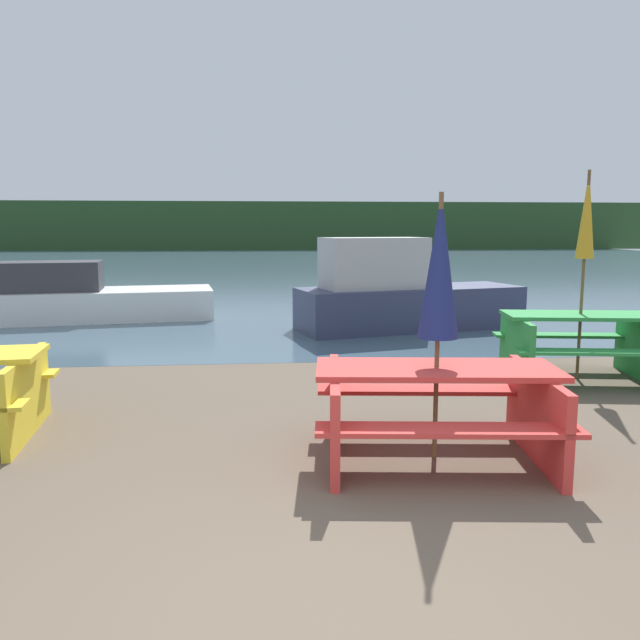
# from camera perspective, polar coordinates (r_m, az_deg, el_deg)

# --- Properties ---
(water) EXTENTS (60.00, 50.00, 0.00)m
(water) POSITION_cam_1_polar(r_m,az_deg,el_deg) (33.29, -4.72, 5.27)
(water) COLOR #425B6B
(water) RESTS_ON ground_plane
(far_treeline) EXTENTS (80.00, 1.60, 4.00)m
(far_treeline) POSITION_cam_1_polar(r_m,az_deg,el_deg) (53.24, -4.93, 8.58)
(far_treeline) COLOR #284723
(far_treeline) RESTS_ON water
(picnic_table_red) EXTENTS (2.00, 1.57, 0.74)m
(picnic_table_red) POSITION_cam_1_polar(r_m,az_deg,el_deg) (5.00, 10.53, -7.45)
(picnic_table_red) COLOR red
(picnic_table_red) RESTS_ON ground_plane
(picnic_table_green) EXTENTS (1.94, 1.62, 0.79)m
(picnic_table_green) POSITION_cam_1_polar(r_m,az_deg,el_deg) (8.09, 22.61, -1.70)
(picnic_table_green) COLOR green
(picnic_table_green) RESTS_ON ground_plane
(umbrella_gold) EXTENTS (0.21, 0.21, 2.47)m
(umbrella_gold) POSITION_cam_1_polar(r_m,az_deg,el_deg) (7.98, 23.19, 8.51)
(umbrella_gold) COLOR brown
(umbrella_gold) RESTS_ON ground_plane
(umbrella_navy) EXTENTS (0.31, 0.31, 2.07)m
(umbrella_navy) POSITION_cam_1_polar(r_m,az_deg,el_deg) (4.82, 10.87, 4.74)
(umbrella_navy) COLOR brown
(umbrella_navy) RESTS_ON ground_plane
(boat) EXTENTS (4.24, 2.23, 1.64)m
(boat) POSITION_cam_1_polar(r_m,az_deg,el_deg) (11.27, 7.38, 2.18)
(boat) COLOR #333856
(boat) RESTS_ON water
(boat_second) EXTENTS (4.84, 2.22, 1.16)m
(boat_second) POSITION_cam_1_polar(r_m,az_deg,el_deg) (13.21, -20.91, 1.87)
(boat_second) COLOR silver
(boat_second) RESTS_ON water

